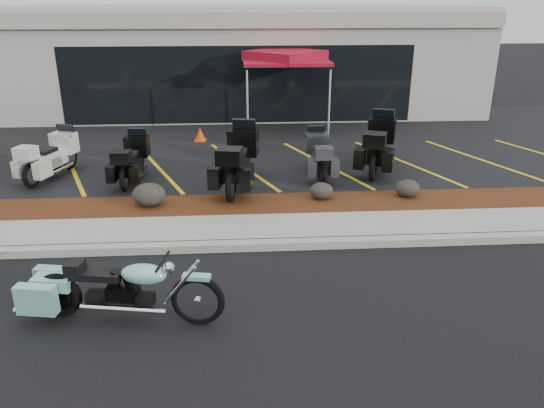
{
  "coord_description": "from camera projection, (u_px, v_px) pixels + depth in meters",
  "views": [
    {
      "loc": [
        -0.08,
        -7.87,
        4.33
      ],
      "look_at": [
        0.52,
        1.2,
        0.76
      ],
      "focal_mm": 35.0,
      "sensor_mm": 36.0,
      "label": 1
    }
  ],
  "objects": [
    {
      "name": "upper_lot",
      "position": [
        240.0,
        143.0,
        16.49
      ],
      "size": [
        26.0,
        9.6,
        0.15
      ],
      "primitive_type": "cube",
      "color": "black",
      "rests_on": "ground"
    },
    {
      "name": "touring_black_rear",
      "position": [
        382.0,
        135.0,
        14.2
      ],
      "size": [
        1.74,
        2.63,
        1.43
      ],
      "primitive_type": null,
      "rotation": [
        0.0,
        0.0,
        1.21
      ],
      "color": "black",
      "rests_on": "upper_lot"
    },
    {
      "name": "traffic_cone",
      "position": [
        200.0,
        134.0,
        16.38
      ],
      "size": [
        0.45,
        0.45,
        0.41
      ],
      "primitive_type": "cone",
      "rotation": [
        0.0,
        0.0,
        -0.39
      ],
      "color": "#DA4307",
      "rests_on": "upper_lot"
    },
    {
      "name": "dealership_building",
      "position": [
        238.0,
        57.0,
        21.61
      ],
      "size": [
        18.0,
        8.16,
        4.0
      ],
      "color": "#A09B91",
      "rests_on": "ground"
    },
    {
      "name": "boulder_left",
      "position": [
        149.0,
        195.0,
        11.24
      ],
      "size": [
        0.7,
        0.58,
        0.5
      ],
      "primitive_type": "ellipsoid",
      "color": "black",
      "rests_on": "mulch_bed"
    },
    {
      "name": "mulch_bed",
      "position": [
        243.0,
        207.0,
        11.47
      ],
      "size": [
        24.0,
        1.2,
        0.16
      ],
      "primitive_type": "cube",
      "color": "#39190D",
      "rests_on": "ground"
    },
    {
      "name": "boulder_mid",
      "position": [
        321.0,
        191.0,
        11.66
      ],
      "size": [
        0.52,
        0.43,
        0.37
      ],
      "primitive_type": "ellipsoid",
      "color": "black",
      "rests_on": "mulch_bed"
    },
    {
      "name": "popup_canopy",
      "position": [
        285.0,
        58.0,
        17.18
      ],
      "size": [
        2.87,
        2.87,
        2.55
      ],
      "rotation": [
        0.0,
        0.0,
        -0.05
      ],
      "color": "silver",
      "rests_on": "upper_lot"
    },
    {
      "name": "touring_white",
      "position": [
        68.0,
        147.0,
        13.55
      ],
      "size": [
        1.37,
        2.18,
        1.19
      ],
      "primitive_type": null,
      "rotation": [
        0.0,
        0.0,
        1.26
      ],
      "color": "silver",
      "rests_on": "upper_lot"
    },
    {
      "name": "sidewalk",
      "position": [
        244.0,
        230.0,
        10.36
      ],
      "size": [
        24.0,
        1.2,
        0.15
      ],
      "primitive_type": "cube",
      "color": "gray",
      "rests_on": "ground"
    },
    {
      "name": "touring_black_front",
      "position": [
        139.0,
        150.0,
        13.31
      ],
      "size": [
        0.9,
        2.03,
        1.16
      ],
      "primitive_type": null,
      "rotation": [
        0.0,
        0.0,
        1.5
      ],
      "color": "black",
      "rests_on": "upper_lot"
    },
    {
      "name": "hero_cruiser",
      "position": [
        197.0,
        293.0,
        7.32
      ],
      "size": [
        2.97,
        1.22,
        1.02
      ],
      "primitive_type": null,
      "rotation": [
        0.0,
        0.0,
        -0.17
      ],
      "color": "#7EC5B7",
      "rests_on": "ground"
    },
    {
      "name": "touring_black_mid",
      "position": [
        244.0,
        148.0,
        12.99
      ],
      "size": [
        1.39,
        2.62,
        1.45
      ],
      "primitive_type": null,
      "rotation": [
        0.0,
        0.0,
        1.39
      ],
      "color": "black",
      "rests_on": "upper_lot"
    },
    {
      "name": "curb",
      "position": [
        245.0,
        245.0,
        9.71
      ],
      "size": [
        24.0,
        0.25,
        0.15
      ],
      "primitive_type": "cube",
      "color": "gray",
      "rests_on": "ground"
    },
    {
      "name": "ground",
      "position": [
        246.0,
        273.0,
        8.9
      ],
      "size": [
        90.0,
        90.0,
        0.0
      ],
      "primitive_type": "plane",
      "color": "black",
      "rests_on": "ground"
    },
    {
      "name": "touring_grey",
      "position": [
        315.0,
        147.0,
        13.66
      ],
      "size": [
        0.78,
        1.96,
        1.13
      ],
      "primitive_type": null,
      "rotation": [
        0.0,
        0.0,
        1.55
      ],
      "color": "#313136",
      "rests_on": "upper_lot"
    },
    {
      "name": "boulder_right",
      "position": [
        408.0,
        188.0,
        11.78
      ],
      "size": [
        0.54,
        0.45,
        0.38
      ],
      "primitive_type": "ellipsoid",
      "color": "black",
      "rests_on": "mulch_bed"
    }
  ]
}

